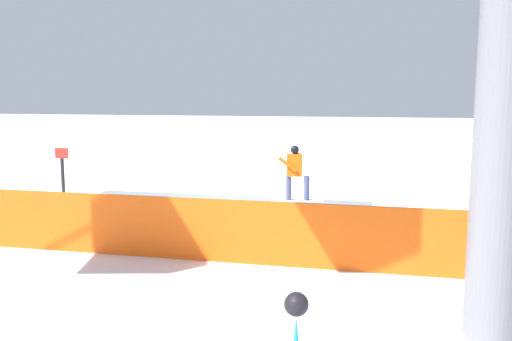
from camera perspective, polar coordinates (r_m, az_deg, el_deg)
The scene contains 5 objects.
ground_plane at distance 15.25m, azimuth -2.68°, elevation -4.91°, with size 120.00×120.00×0.00m, color white.
grind_box at distance 15.19m, azimuth -2.68°, elevation -3.96°, with size 7.64×0.75×0.57m.
snowboarder at distance 14.61m, azimuth 4.08°, elevation -0.02°, with size 1.43×0.48×1.46m.
safety_fence at distance 11.52m, azimuth -7.32°, elevation -5.97°, with size 10.99×0.06×1.30m, color #FC5C12.
trail_marker at distance 17.15m, azimuth -19.25°, elevation -0.59°, with size 0.40×0.10×1.81m.
Camera 1 is at (-3.61, 14.40, 3.46)m, focal length 38.89 mm.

